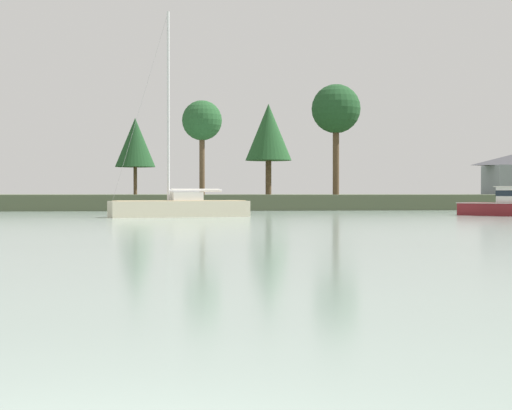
% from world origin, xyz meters
% --- Properties ---
extents(far_shore_bank, '(206.84, 50.19, 1.42)m').
position_xyz_m(far_shore_bank, '(0.00, 90.19, 0.71)').
color(far_shore_bank, '#4C563D').
rests_on(far_shore_bank, ground).
extents(sailboat_cream, '(9.44, 4.20, 14.25)m').
position_xyz_m(sailboat_cream, '(1.63, 47.56, 0.30)').
color(sailboat_cream, beige).
rests_on(sailboat_cream, ground).
extents(shore_tree_left, '(5.44, 5.44, 10.65)m').
position_xyz_m(shore_tree_left, '(12.78, 86.27, 8.69)').
color(shore_tree_left, brown).
rests_on(shore_tree_left, far_shore_bank).
extents(shore_tree_far_left, '(4.57, 4.57, 8.74)m').
position_xyz_m(shore_tree_far_left, '(-2.65, 85.48, 7.35)').
color(shore_tree_far_left, brown).
rests_on(shore_tree_far_left, far_shore_bank).
extents(shore_tree_right_mid, '(5.30, 5.30, 11.97)m').
position_xyz_m(shore_tree_right_mid, '(19.14, 78.61, 10.61)').
color(shore_tree_right_mid, brown).
rests_on(shore_tree_right_mid, far_shore_bank).
extents(shore_tree_left_mid, '(3.66, 3.66, 8.65)m').
position_xyz_m(shore_tree_left_mid, '(4.07, 67.13, 8.13)').
color(shore_tree_left_mid, brown).
rests_on(shore_tree_left_mid, far_shore_bank).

